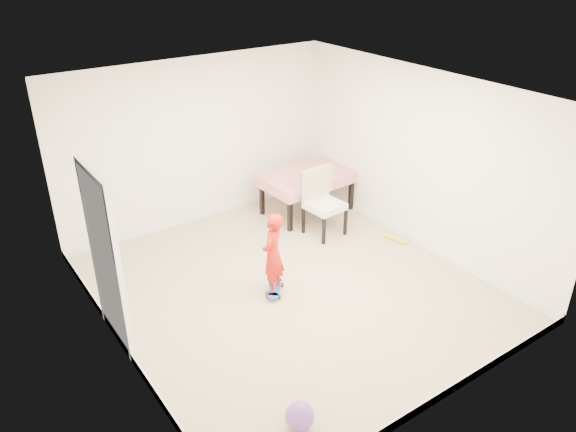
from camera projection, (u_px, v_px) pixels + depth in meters
ground at (290, 288)px, 7.41m from camera, size 5.00×5.00×0.00m
ceiling at (291, 95)px, 6.24m from camera, size 4.50×5.00×0.04m
wall_back at (198, 143)px, 8.63m from camera, size 4.50×0.04×2.60m
wall_front at (451, 295)px, 5.01m from camera, size 4.50×0.04×2.60m
wall_left at (111, 252)px, 5.68m from camera, size 0.04×5.00×2.60m
wall_right at (419, 160)px, 7.96m from camera, size 0.04×5.00×2.60m
door at (106, 262)px, 6.03m from camera, size 0.11×0.94×2.11m
baseboard_back at (203, 214)px, 9.20m from camera, size 4.50×0.02×0.12m
baseboard_front at (435, 399)px, 5.56m from camera, size 4.50×0.02×0.12m
baseboard_left at (126, 348)px, 6.24m from camera, size 0.02×5.00×0.12m
baseboard_right at (411, 236)px, 8.53m from camera, size 0.02×5.00×0.12m
dining_table at (307, 193)px, 9.28m from camera, size 1.52×1.00×0.69m
dining_chair at (325, 204)px, 8.50m from camera, size 0.62×0.69×1.03m
skateboard at (275, 290)px, 7.30m from camera, size 0.48×0.51×0.08m
child at (273, 256)px, 7.04m from camera, size 0.48×0.45×1.11m
balloon at (300, 416)px, 5.26m from camera, size 0.28×0.28×0.28m
foam_toy at (396, 239)px, 8.52m from camera, size 0.15×0.40×0.06m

